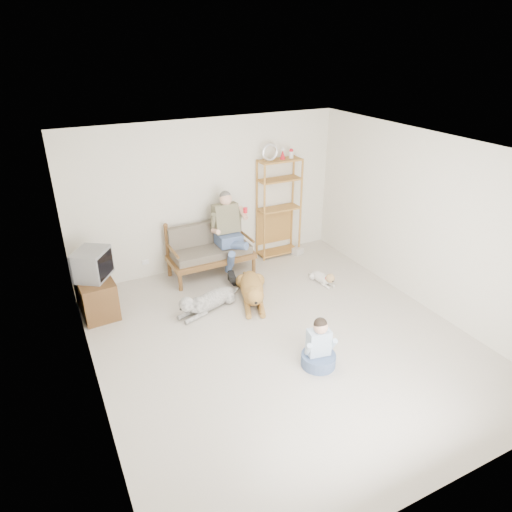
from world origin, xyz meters
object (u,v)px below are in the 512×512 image
etagere (279,207)px  tv_stand (96,295)px  loveseat (210,249)px  golden_retriever (252,290)px

etagere → tv_stand: size_ratio=2.37×
loveseat → etagere: (1.50, 0.16, 0.49)m
loveseat → tv_stand: size_ratio=1.62×
etagere → golden_retriever: etagere is taller
tv_stand → loveseat: bearing=8.0°
etagere → tv_stand: etagere is taller
etagere → golden_retriever: (-1.23, -1.37, -0.79)m
tv_stand → golden_retriever: size_ratio=0.64×
golden_retriever → etagere: bearing=68.7°
etagere → golden_retriever: bearing=-132.0°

